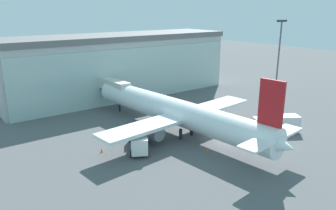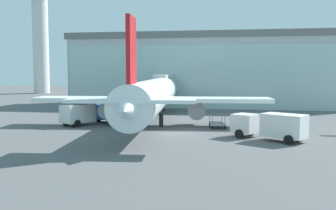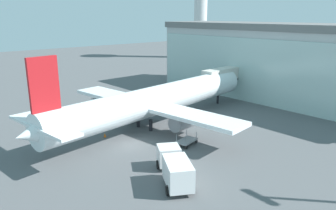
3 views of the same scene
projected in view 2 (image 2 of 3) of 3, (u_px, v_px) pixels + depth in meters
ground at (171, 133)px, 42.34m from camera, size 240.00×240.00×0.00m
terminal_building at (209, 70)px, 75.43m from camera, size 53.25×15.95×13.77m
jet_bridge at (165, 82)px, 68.34m from camera, size 3.31×12.59×6.09m
control_tower at (40, 21)px, 116.20m from camera, size 9.45×9.45×34.37m
airplane at (153, 96)px, 49.49m from camera, size 29.28×40.17×11.29m
catering_truck at (87, 113)px, 49.35m from camera, size 5.25×7.51×2.65m
fuel_truck at (271, 125)px, 38.19m from camera, size 7.46×5.45×2.65m
baggage_cart at (217, 124)px, 46.35m from camera, size 2.25×3.11×1.50m
safety_cone_nose at (131, 131)px, 42.06m from camera, size 0.36×0.36×0.55m
safety_cone_wingtip at (60, 119)px, 52.47m from camera, size 0.36×0.36×0.55m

